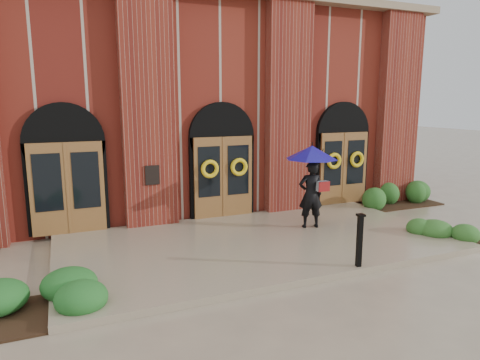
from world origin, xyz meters
TOP-DOWN VIEW (x-y plane):
  - ground at (0.00, 0.00)m, footprint 90.00×90.00m
  - landing at (0.00, 0.15)m, footprint 10.00×5.30m
  - church_building at (0.00, 8.78)m, footprint 16.20×12.53m
  - man_with_umbrella at (1.86, 0.62)m, footprint 1.79×1.79m
  - metal_post at (1.24, -2.35)m, footprint 0.18×0.18m
  - hedge_wall_right at (6.53, 2.20)m, footprint 2.96×1.18m
  - hedge_front_left at (-5.10, -1.69)m, footprint 1.57×1.35m
  - hedge_front_right at (5.10, -1.40)m, footprint 1.40×1.20m

SIDE VIEW (x-z plane):
  - ground at x=0.00m, z-range 0.00..0.00m
  - landing at x=0.00m, z-range 0.00..0.15m
  - hedge_front_right at x=5.10m, z-range 0.00..0.50m
  - hedge_front_left at x=-5.10m, z-range 0.00..0.56m
  - hedge_wall_right at x=6.53m, z-range 0.00..0.76m
  - metal_post at x=1.24m, z-range 0.18..1.36m
  - man_with_umbrella at x=1.86m, z-range 0.62..2.97m
  - church_building at x=0.00m, z-range 0.00..7.00m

